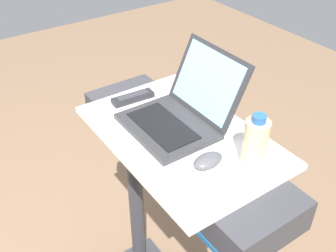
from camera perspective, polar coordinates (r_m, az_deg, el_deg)
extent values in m
cylinder|color=#38383D|center=(1.91, -4.62, -9.79)|extent=(0.07, 0.07, 0.88)
cube|color=#38383D|center=(1.36, 1.73, -3.58)|extent=(0.90, 0.28, 0.11)
cube|color=#0C3F19|center=(1.30, -3.39, -5.83)|extent=(0.24, 0.01, 0.06)
cube|color=#1E598C|center=(1.33, -3.28, -7.26)|extent=(0.81, 0.00, 0.02)
cube|color=white|center=(1.32, 1.78, -1.40)|extent=(0.68, 0.44, 0.02)
cube|color=#2D2D30|center=(1.33, -0.14, -0.04)|extent=(0.31, 0.24, 0.02)
cube|color=black|center=(1.32, -0.78, 0.07)|extent=(0.25, 0.13, 0.00)
cube|color=#2D2D30|center=(1.36, 5.70, 6.31)|extent=(0.31, 0.10, 0.22)
cube|color=#8CCCF2|center=(1.35, 5.55, 6.34)|extent=(0.27, 0.09, 0.19)
ellipsoid|color=#4C4C51|center=(1.19, 5.72, -4.92)|extent=(0.06, 0.10, 0.03)
cylinder|color=beige|center=(1.18, 12.35, -2.47)|extent=(0.07, 0.07, 0.15)
cylinder|color=#2659A5|center=(1.13, 12.90, 1.01)|extent=(0.04, 0.04, 0.02)
cube|color=#232326|center=(1.49, -5.04, 4.05)|extent=(0.06, 0.16, 0.02)
cube|color=#333338|center=(1.48, -5.06, 4.42)|extent=(0.04, 0.12, 0.00)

